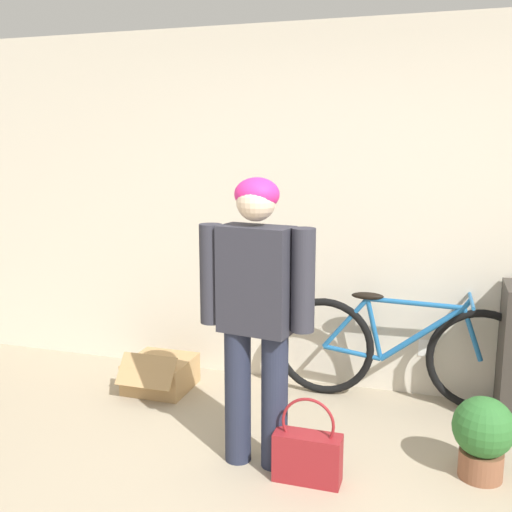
{
  "coord_description": "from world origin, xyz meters",
  "views": [
    {
      "loc": [
        0.63,
        -1.92,
        1.78
      ],
      "look_at": [
        -0.31,
        1.04,
        1.19
      ],
      "focal_mm": 42.0,
      "sensor_mm": 36.0,
      "label": 1
    }
  ],
  "objects": [
    {
      "name": "wall_back",
      "position": [
        0.0,
        2.31,
        1.3
      ],
      "size": [
        8.0,
        0.07,
        2.6
      ],
      "color": "beige",
      "rests_on": "ground_plane"
    },
    {
      "name": "person",
      "position": [
        -0.31,
        1.04,
        0.93
      ],
      "size": [
        0.64,
        0.26,
        1.6
      ],
      "rotation": [
        0.0,
        0.0,
        -0.15
      ],
      "color": "#23283D",
      "rests_on": "ground_plane"
    },
    {
      "name": "bicycle",
      "position": [
        0.39,
        2.11,
        0.37
      ],
      "size": [
        1.76,
        0.46,
        0.78
      ],
      "rotation": [
        0.0,
        0.0,
        0.03
      ],
      "color": "black",
      "rests_on": "ground_plane"
    },
    {
      "name": "handbag",
      "position": [
        0.01,
        0.94,
        0.15
      ],
      "size": [
        0.36,
        0.14,
        0.47
      ],
      "color": "maroon",
      "rests_on": "ground_plane"
    },
    {
      "name": "cardboard_box",
      "position": [
        -1.28,
        1.81,
        0.11
      ],
      "size": [
        0.44,
        0.52,
        0.31
      ],
      "color": "tan",
      "rests_on": "ground_plane"
    },
    {
      "name": "potted_plant",
      "position": [
        0.89,
        1.26,
        0.25
      ],
      "size": [
        0.33,
        0.33,
        0.45
      ],
      "color": "brown",
      "rests_on": "ground_plane"
    }
  ]
}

